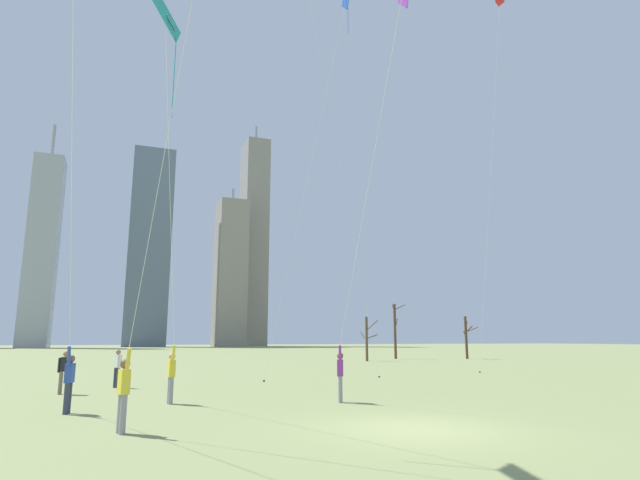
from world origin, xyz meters
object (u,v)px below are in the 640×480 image
(kite_flyer_midfield_left_purple, at_px, (349,320))
(distant_kite_low_near_trees_blue, at_px, (336,46))
(distant_kite_drifting_right_red, at_px, (497,46))
(bare_tree_far_right_edge, at_px, (395,330))
(kite_flyer_midfield_right_pink, at_px, (146,266))
(bystander_far_off_by_trees, at_px, (117,366))
(distant_kite_drifting_left_orange, at_px, (309,0))
(bare_tree_left_of_center, at_px, (367,338))
(bare_tree_leftmost, at_px, (466,336))
(kite_flyer_midfield_center_yellow, at_px, (70,308))
(bystander_strolling_midfield, at_px, (65,370))
(kite_flyer_foreground_left_teal, at_px, (170,298))

(kite_flyer_midfield_left_purple, relative_size, distant_kite_low_near_trees_blue, 0.70)
(distant_kite_drifting_right_red, xyz_separation_m, bare_tree_far_right_edge, (3.25, 22.18, -20.45))
(kite_flyer_midfield_right_pink, distance_m, bystander_far_off_by_trees, 13.06)
(bystander_far_off_by_trees, distance_m, distant_kite_low_near_trees_blue, 17.16)
(distant_kite_drifting_left_orange, bearing_deg, kite_flyer_midfield_left_purple, -104.95)
(bystander_far_off_by_trees, height_order, distant_kite_drifting_left_orange, distant_kite_drifting_left_orange)
(distant_kite_drifting_left_orange, height_order, bare_tree_left_of_center, distant_kite_drifting_left_orange)
(kite_flyer_midfield_left_purple, relative_size, bare_tree_leftmost, 2.70)
(distant_kite_drifting_left_orange, bearing_deg, bare_tree_left_of_center, 53.38)
(kite_flyer_midfield_left_purple, xyz_separation_m, bare_tree_leftmost, (28.36, 31.70, -0.29))
(kite_flyer_midfield_left_purple, bearing_deg, kite_flyer_midfield_center_yellow, -174.96)
(bystander_strolling_midfield, xyz_separation_m, bare_tree_left_of_center, (24.53, 23.28, 1.28))
(bystander_far_off_by_trees, xyz_separation_m, bare_tree_far_right_edge, (28.18, 25.42, 2.16))
(kite_flyer_midfield_center_yellow, xyz_separation_m, bystander_strolling_midfield, (-0.55, 7.83, -1.95))
(kite_flyer_midfield_left_purple, height_order, kite_flyer_midfield_right_pink, kite_flyer_midfield_right_pink)
(kite_flyer_midfield_right_pink, bearing_deg, bystander_far_off_by_trees, 91.35)
(bare_tree_far_right_edge, height_order, bare_tree_leftmost, bare_tree_far_right_edge)
(kite_flyer_midfield_center_yellow, distance_m, distant_kite_drifting_right_red, 35.95)
(distant_kite_low_near_trees_blue, bearing_deg, kite_flyer_midfield_left_purple, -108.55)
(kite_flyer_midfield_left_purple, relative_size, bare_tree_far_right_edge, 2.07)
(bystander_strolling_midfield, bearing_deg, distant_kite_low_near_trees_blue, -16.49)
(kite_flyer_midfield_left_purple, height_order, distant_kite_drifting_right_red, distant_kite_drifting_right_red)
(kite_flyer_foreground_left_teal, relative_size, bystander_strolling_midfield, 6.66)
(bystander_far_off_by_trees, relative_size, bare_tree_leftmost, 0.36)
(bystander_strolling_midfield, xyz_separation_m, distant_kite_drifting_right_red, (26.83, 5.40, 22.61))
(kite_flyer_midfield_left_purple, height_order, bare_tree_left_of_center, kite_flyer_midfield_left_purple)
(bare_tree_left_of_center, bearing_deg, distant_kite_low_near_trees_blue, -118.73)
(bare_tree_leftmost, bearing_deg, distant_kite_low_near_trees_blue, -134.36)
(kite_flyer_foreground_left_teal, height_order, bare_tree_far_right_edge, kite_flyer_foreground_left_teal)
(kite_flyer_midfield_right_pink, distance_m, distant_kite_drifting_left_orange, 29.49)
(distant_kite_drifting_left_orange, bearing_deg, bystander_strolling_midfield, -150.28)
(bystander_strolling_midfield, bearing_deg, bare_tree_far_right_edge, 42.51)
(distant_kite_low_near_trees_blue, bearing_deg, bare_tree_far_right_edge, 56.86)
(kite_flyer_midfield_center_yellow, height_order, bare_tree_leftmost, kite_flyer_midfield_center_yellow)
(kite_flyer_foreground_left_teal, height_order, bystander_far_off_by_trees, kite_flyer_foreground_left_teal)
(bare_tree_far_right_edge, bearing_deg, kite_flyer_midfield_right_pink, -126.14)
(kite_flyer_midfield_left_purple, xyz_separation_m, kite_flyer_midfield_right_pink, (-6.55, -3.50, 0.97))
(kite_flyer_midfield_center_yellow, relative_size, distant_kite_drifting_left_orange, 0.58)
(bystander_far_off_by_trees, bearing_deg, bare_tree_left_of_center, 43.02)
(kite_flyer_midfield_right_pink, distance_m, kite_flyer_midfield_center_yellow, 3.32)
(kite_flyer_foreground_left_teal, bearing_deg, kite_flyer_midfield_center_yellow, -146.69)
(distant_kite_drifting_right_red, bearing_deg, bystander_strolling_midfield, -168.63)
(bare_tree_left_of_center, bearing_deg, bystander_far_off_by_trees, -136.98)
(bystander_strolling_midfield, distance_m, bare_tree_leftmost, 44.54)
(bystander_strolling_midfield, bearing_deg, bare_tree_leftmost, 33.54)
(bare_tree_far_right_edge, bearing_deg, bare_tree_leftmost, -23.00)
(kite_flyer_midfield_left_purple, xyz_separation_m, distant_kite_drifting_left_orange, (3.81, 14.27, 22.10))
(kite_flyer_foreground_left_teal, distance_m, kite_flyer_midfield_center_yellow, 3.17)
(kite_flyer_midfield_center_yellow, height_order, distant_kite_drifting_right_red, distant_kite_drifting_right_red)
(distant_kite_low_near_trees_blue, relative_size, distant_kite_drifting_right_red, 0.62)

